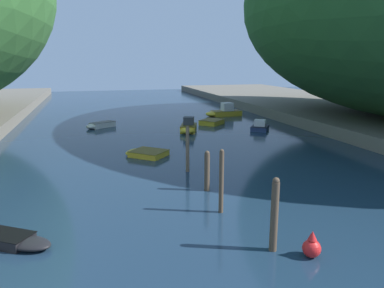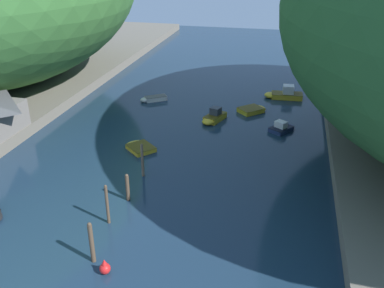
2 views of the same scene
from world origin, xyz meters
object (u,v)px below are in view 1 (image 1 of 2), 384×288
object	(u,v)px
boat_far_right_bank	(223,112)
boat_red_skiff	(99,125)
channel_buoy_near	(312,247)
boat_navy_launch	(145,153)
boat_far_upstream	(188,127)
boat_open_rowboat	(213,122)
boat_cabin_cruiser	(260,127)

from	to	relation	value
boat_far_right_bank	boat_red_skiff	world-z (taller)	boat_far_right_bank
channel_buoy_near	boat_navy_launch	bearing A→B (deg)	102.67
boat_far_upstream	boat_red_skiff	distance (m)	10.46
boat_open_rowboat	channel_buoy_near	distance (m)	31.41
boat_far_right_bank	boat_far_upstream	world-z (taller)	boat_far_right_bank
boat_navy_launch	boat_far_upstream	distance (m)	10.83
boat_open_rowboat	channel_buoy_near	bearing A→B (deg)	-55.46
boat_navy_launch	channel_buoy_near	xyz separation A→B (m)	(3.96, -17.59, 0.19)
boat_far_upstream	boat_far_right_bank	bearing A→B (deg)	-107.19
boat_navy_launch	channel_buoy_near	bearing A→B (deg)	-125.73
boat_open_rowboat	boat_red_skiff	distance (m)	13.40
boat_navy_launch	boat_open_rowboat	bearing A→B (deg)	3.68
boat_red_skiff	boat_far_upstream	bearing A→B (deg)	-153.92
boat_open_rowboat	boat_far_right_bank	distance (m)	6.93
channel_buoy_near	boat_far_right_bank	bearing A→B (deg)	75.17
boat_open_rowboat	channel_buoy_near	world-z (taller)	channel_buoy_near
boat_navy_launch	boat_far_upstream	bearing A→B (deg)	7.81
boat_open_rowboat	boat_far_upstream	distance (m)	5.96
boat_cabin_cruiser	boat_open_rowboat	bearing A→B (deg)	160.25
boat_far_upstream	channel_buoy_near	size ratio (longest dim) A/B	3.77
boat_red_skiff	boat_cabin_cruiser	bearing A→B (deg)	-143.96
boat_far_right_bank	boat_cabin_cruiser	size ratio (longest dim) A/B	1.44
boat_far_upstream	boat_navy_launch	bearing A→B (deg)	75.99
channel_buoy_near	boat_red_skiff	bearing A→B (deg)	102.55
boat_open_rowboat	boat_far_right_bank	size ratio (longest dim) A/B	0.76
boat_cabin_cruiser	boat_red_skiff	size ratio (longest dim) A/B	0.99
boat_open_rowboat	boat_red_skiff	world-z (taller)	boat_red_skiff
boat_far_upstream	channel_buoy_near	bearing A→B (deg)	105.33
boat_far_right_bank	boat_navy_launch	bearing A→B (deg)	140.82
channel_buoy_near	boat_open_rowboat	bearing A→B (deg)	78.41
boat_navy_launch	boat_cabin_cruiser	xyz separation A→B (m)	(14.03, 8.11, 0.13)
channel_buoy_near	boat_far_upstream	bearing A→B (deg)	85.56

